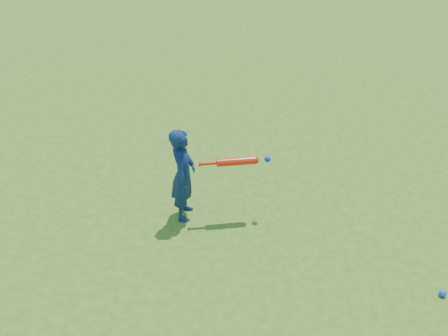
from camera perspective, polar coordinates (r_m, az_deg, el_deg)
name	(u,v)px	position (r m, az deg, el deg)	size (l,w,h in m)	color
ground	(184,208)	(6.54, -4.55, -4.54)	(80.00, 80.00, 0.00)	#355F16
child	(183,175)	(6.06, -4.69, -0.76)	(0.45, 0.30, 1.23)	#10224A
ground_ball_blue	(443,293)	(5.86, 23.73, -12.96)	(0.08, 0.08, 0.08)	blue
bat_swing	(239,161)	(5.98, 1.75, 0.78)	(0.87, 0.17, 0.10)	red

